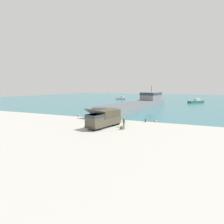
# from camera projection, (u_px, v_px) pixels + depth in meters

# --- Properties ---
(ground_plane) EXTENTS (240.00, 240.00, 0.00)m
(ground_plane) POSITION_uv_depth(u_px,v_px,m) (96.00, 125.00, 33.27)
(ground_plane) COLOR #A8A59E
(water_surface) EXTENTS (240.00, 180.00, 0.01)m
(water_surface) POSITION_uv_depth(u_px,v_px,m) (161.00, 98.00, 121.94)
(water_surface) COLOR #336B75
(water_surface) RESTS_ON ground_plane
(landing_craft) EXTENTS (13.49, 43.23, 7.77)m
(landing_craft) POSITION_uv_depth(u_px,v_px,m) (141.00, 103.00, 60.75)
(landing_craft) COLOR gray
(landing_craft) RESTS_ON ground_plane
(military_truck) EXTENTS (4.17, 7.82, 2.96)m
(military_truck) POSITION_uv_depth(u_px,v_px,m) (104.00, 118.00, 31.38)
(military_truck) COLOR #4C4738
(military_truck) RESTS_ON ground_plane
(soldier_on_ramp) EXTENTS (0.50, 0.44, 1.75)m
(soldier_on_ramp) POSITION_uv_depth(u_px,v_px,m) (124.00, 122.00, 31.23)
(soldier_on_ramp) COLOR #566042
(soldier_on_ramp) RESTS_ON ground_plane
(moored_boat_a) EXTENTS (6.46, 7.72, 1.40)m
(moored_boat_a) POSITION_uv_depth(u_px,v_px,m) (143.00, 100.00, 94.17)
(moored_boat_a) COLOR #2D7060
(moored_boat_a) RESTS_ON ground_plane
(moored_boat_b) EXTENTS (6.41, 3.29, 2.25)m
(moored_boat_b) POSITION_uv_depth(u_px,v_px,m) (121.00, 98.00, 107.34)
(moored_boat_b) COLOR #B7BABF
(moored_boat_b) RESTS_ON ground_plane
(moored_boat_c) EXTENTS (7.44, 7.83, 2.24)m
(moored_boat_c) POSITION_uv_depth(u_px,v_px,m) (196.00, 101.00, 81.85)
(moored_boat_c) COLOR #2D7060
(moored_boat_c) RESTS_ON ground_plane
(mooring_bollard) EXTENTS (0.28, 0.28, 0.71)m
(mooring_bollard) POSITION_uv_depth(u_px,v_px,m) (145.00, 120.00, 36.02)
(mooring_bollard) COLOR #333338
(mooring_bollard) RESTS_ON ground_plane
(cargo_crate) EXTENTS (0.72, 0.77, 0.51)m
(cargo_crate) POSITION_uv_depth(u_px,v_px,m) (122.00, 128.00, 29.79)
(cargo_crate) COLOR #566042
(cargo_crate) RESTS_ON ground_plane
(shoreline_rock_a) EXTENTS (0.76, 0.76, 0.76)m
(shoreline_rock_a) POSITION_uv_depth(u_px,v_px,m) (79.00, 116.00, 44.24)
(shoreline_rock_a) COLOR gray
(shoreline_rock_a) RESTS_ON ground_plane
(shoreline_rock_b) EXTENTS (0.75, 0.75, 0.75)m
(shoreline_rock_b) POSITION_uv_depth(u_px,v_px,m) (156.00, 122.00, 36.29)
(shoreline_rock_b) COLOR gray
(shoreline_rock_b) RESTS_ON ground_plane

